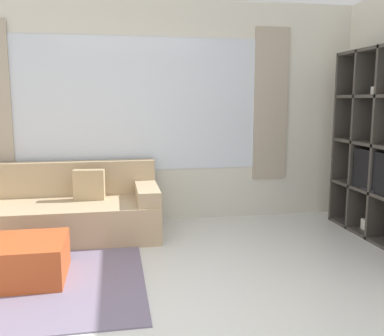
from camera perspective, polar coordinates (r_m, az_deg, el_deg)
ground_plane at (r=3.00m, az=-3.42°, el=-21.11°), size 16.00×16.00×0.00m
wall_back at (r=5.29m, az=-7.12°, el=7.37°), size 6.66×0.11×2.70m
couch_main at (r=4.97m, az=-16.91°, el=-5.61°), size 2.12×0.94×0.80m
ottoman at (r=3.94m, az=-21.82°, el=-11.40°), size 0.73×0.67×0.34m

